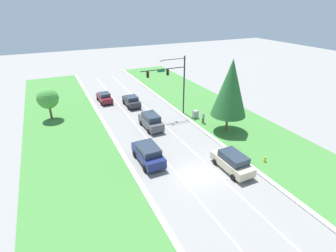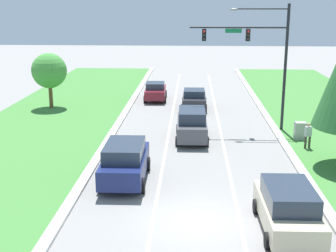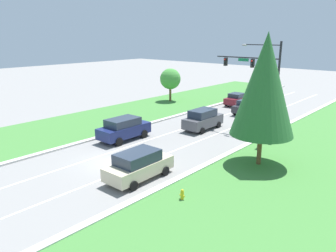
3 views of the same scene
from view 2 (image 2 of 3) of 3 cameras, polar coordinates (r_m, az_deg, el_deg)
The scene contains 14 objects.
ground_plane at distance 19.80m, azimuth 3.46°, elevation -11.43°, with size 160.00×160.00×0.00m, color gray.
curb_strip_right at distance 20.63m, azimuth 19.66°, elevation -10.97°, with size 0.50×90.00×0.15m.
curb_strip_left at distance 20.48m, azimuth -12.84°, elevation -10.63°, with size 0.50×90.00×0.15m.
lane_stripe_inner_left at distance 19.85m, azimuth -1.85°, elevation -11.32°, with size 0.14×81.00×0.01m.
lane_stripe_inner_right at distance 19.90m, azimuth 8.75°, elevation -11.44°, with size 0.14×81.00×0.01m.
traffic_signal_mast at distance 32.64m, azimuth 11.16°, elevation 9.18°, with size 6.65×0.41×8.68m.
graphite_suv at distance 30.58m, azimuth 2.93°, elevation 0.21°, with size 2.13×4.73×2.04m.
navy_suv at distance 23.56m, azimuth -5.28°, elevation -4.30°, with size 2.29×4.96×2.01m.
champagne_suv at distance 19.15m, azimuth 14.39°, elevation -9.63°, with size 2.25×4.82×1.90m.
charcoal_sedan at distance 39.32m, azimuth 3.21°, elevation 3.30°, with size 2.13×4.45×1.73m.
burgundy_sedan at distance 43.09m, azimuth -1.54°, elevation 4.28°, with size 2.12×4.38×1.67m.
utility_cabinet at distance 31.72m, azimuth 15.78°, elevation -0.61°, with size 0.70×0.60×1.20m.
pedestrian at distance 29.75m, azimuth 16.70°, elevation -1.02°, with size 0.42×0.31×1.69m.
oak_near_left_tree at distance 40.52m, azimuth -14.29°, elevation 6.53°, with size 2.93×2.93×4.69m.
Camera 2 is at (-0.26, -17.75, 8.77)m, focal length 50.00 mm.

